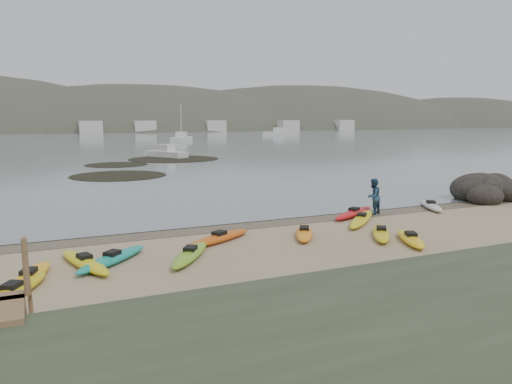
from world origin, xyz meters
name	(u,v)px	position (x,y,z in m)	size (l,w,h in m)	color
ground	(256,222)	(0.00, 0.00, 0.00)	(600.00, 600.00, 0.00)	tan
wet_sand	(259,223)	(0.00, -0.30, 0.00)	(60.00, 60.00, 0.00)	brown
water	(45,126)	(0.00, 300.00, 0.01)	(1200.00, 1200.00, 0.00)	slate
kayaks	(266,238)	(-1.29, -3.85, 0.17)	(23.54, 9.31, 0.34)	teal
person_east	(373,197)	(6.48, -0.80, 0.96)	(0.94, 0.73, 1.92)	navy
rock_cluster	(489,195)	(16.41, 0.29, 0.27)	(5.55, 4.12, 2.01)	black
kelp_mats	(150,164)	(2.08, 32.51, 0.03)	(18.87, 24.96, 0.04)	black
moored_boats	(88,141)	(0.81, 81.50, 0.59)	(105.70, 69.14, 1.34)	silver
far_hills	(153,166)	(39.38, 193.97, -15.93)	(550.00, 135.00, 80.00)	#384235
far_town	(82,127)	(6.00, 145.00, 2.00)	(199.00, 5.00, 4.00)	beige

